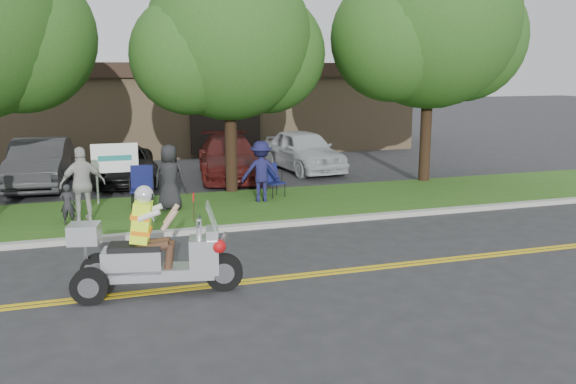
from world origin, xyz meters
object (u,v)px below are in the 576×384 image
object	(u,v)px
lawn_chair_b	(272,178)
parked_car_left	(40,164)
parked_car_right	(229,157)
spectator_adult_right	(83,184)
lawn_chair_a	(142,184)
trike_scooter	(149,256)
parked_car_far_right	(303,150)
parked_car_mid	(124,165)

from	to	relation	value
lawn_chair_b	parked_car_left	xyz separation A→B (m)	(-6.55, 4.04, 0.14)
parked_car_right	parked_car_left	bearing A→B (deg)	-172.41
spectator_adult_right	parked_car_left	xyz separation A→B (m)	(-1.35, 5.45, -0.24)
lawn_chair_a	trike_scooter	bearing A→B (deg)	-85.69
spectator_adult_right	parked_car_left	distance (m)	5.62
parked_car_far_right	parked_car_mid	bearing A→B (deg)	178.30
parked_car_left	parked_car_mid	world-z (taller)	parked_car_left
trike_scooter	lawn_chair_a	world-z (taller)	trike_scooter
lawn_chair_b	spectator_adult_right	xyz separation A→B (m)	(-5.20, -1.41, 0.38)
parked_car_mid	parked_car_right	world-z (taller)	parked_car_right
lawn_chair_a	spectator_adult_right	xyz separation A→B (m)	(-1.48, -1.12, 0.28)
trike_scooter	parked_car_mid	distance (m)	10.65
parked_car_right	parked_car_far_right	xyz separation A→B (m)	(2.95, 0.56, 0.04)
trike_scooter	spectator_adult_right	world-z (taller)	spectator_adult_right
parked_car_left	parked_car_mid	distance (m)	2.60
trike_scooter	parked_car_far_right	distance (m)	12.98
lawn_chair_a	parked_car_left	xyz separation A→B (m)	(-2.83, 4.33, 0.05)
trike_scooter	lawn_chair_b	size ratio (longest dim) A/B	3.00
parked_car_mid	parked_car_right	size ratio (longest dim) A/B	0.89
parked_car_left	lawn_chair_b	bearing A→B (deg)	-27.26
lawn_chair_a	parked_car_right	bearing A→B (deg)	59.95
parked_car_mid	parked_car_right	bearing A→B (deg)	0.95
spectator_adult_right	lawn_chair_b	bearing A→B (deg)	-174.79
lawn_chair_a	parked_car_left	size ratio (longest dim) A/B	0.24
parked_car_mid	parked_car_far_right	size ratio (longest dim) A/B	0.98
trike_scooter	parked_car_far_right	bearing A→B (deg)	70.38
parked_car_left	parked_car_mid	xyz separation A→B (m)	(2.60, 0.01, -0.16)
parked_car_left	parked_car_mid	bearing A→B (deg)	4.55
spectator_adult_right	parked_car_right	world-z (taller)	spectator_adult_right
parked_car_right	parked_car_far_right	distance (m)	3.00
trike_scooter	parked_car_right	xyz separation A→B (m)	(3.72, 10.58, 0.07)
lawn_chair_a	parked_car_left	distance (m)	5.17
trike_scooter	spectator_adult_right	bearing A→B (deg)	113.03
lawn_chair_a	parked_car_right	world-z (taller)	parked_car_right
lawn_chair_b	parked_car_left	bearing A→B (deg)	128.92
lawn_chair_a	spectator_adult_right	size ratio (longest dim) A/B	0.61
parked_car_mid	parked_car_far_right	distance (m)	6.52
spectator_adult_right	parked_car_left	world-z (taller)	spectator_adult_right
parked_car_mid	parked_car_far_right	xyz separation A→B (m)	(6.50, 0.48, 0.15)
lawn_chair_b	parked_car_far_right	distance (m)	5.19
lawn_chair_b	parked_car_left	world-z (taller)	parked_car_left
lawn_chair_b	parked_car_mid	xyz separation A→B (m)	(-3.96, 4.05, -0.03)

